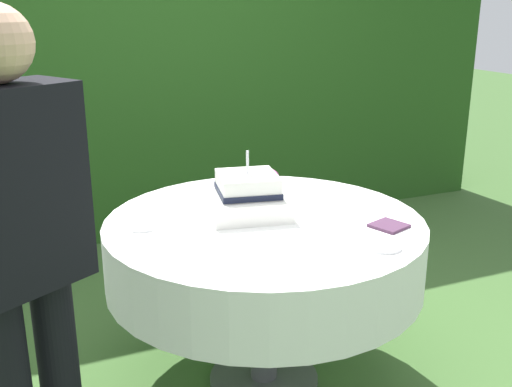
{
  "coord_description": "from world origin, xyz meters",
  "views": [
    {
      "loc": [
        -0.94,
        -2.11,
        1.6
      ],
      "look_at": [
        -0.02,
        0.05,
        0.85
      ],
      "focal_mm": 42.57,
      "sensor_mm": 36.0,
      "label": 1
    }
  ],
  "objects": [
    {
      "name": "foliage_hedge",
      "position": [
        0.0,
        2.2,
        1.29
      ],
      "size": [
        5.48,
        0.64,
        2.57
      ],
      "primitive_type": "cube",
      "color": "#234C19",
      "rests_on": "ground_plane"
    },
    {
      "name": "standing_person",
      "position": [
        -0.93,
        -0.46,
        0.93
      ],
      "size": [
        0.41,
        0.35,
        1.6
      ],
      "color": "black",
      "rests_on": "ground_plane"
    },
    {
      "name": "cake_table",
      "position": [
        0.0,
        0.0,
        0.62
      ],
      "size": [
        1.3,
        1.3,
        0.75
      ],
      "color": "#4C4C51",
      "rests_on": "ground_plane"
    },
    {
      "name": "wedding_cake",
      "position": [
        -0.03,
        0.1,
        0.83
      ],
      "size": [
        0.38,
        0.38,
        0.27
      ],
      "color": "white",
      "rests_on": "cake_table"
    },
    {
      "name": "serving_plate_far",
      "position": [
        0.27,
        -0.44,
        0.76
      ],
      "size": [
        0.12,
        0.12,
        0.01
      ],
      "primitive_type": "cylinder",
      "color": "white",
      "rests_on": "cake_table"
    },
    {
      "name": "serving_plate_near",
      "position": [
        0.03,
        0.46,
        0.76
      ],
      "size": [
        0.15,
        0.15,
        0.01
      ],
      "primitive_type": "cylinder",
      "color": "white",
      "rests_on": "cake_table"
    },
    {
      "name": "serving_plate_left",
      "position": [
        -0.47,
        0.1,
        0.76
      ],
      "size": [
        0.11,
        0.11,
        0.01
      ],
      "primitive_type": "cylinder",
      "color": "white",
      "rests_on": "cake_table"
    },
    {
      "name": "napkin_stack",
      "position": [
        0.41,
        -0.27,
        0.76
      ],
      "size": [
        0.16,
        0.16,
        0.01
      ],
      "primitive_type": "cube",
      "rotation": [
        0.0,
        0.0,
        0.34
      ],
      "color": "#4C2D47",
      "rests_on": "cake_table"
    },
    {
      "name": "ground_plane",
      "position": [
        0.0,
        0.0,
        0.0
      ],
      "size": [
        20.0,
        20.0,
        0.0
      ],
      "primitive_type": "plane",
      "color": "#3D602D"
    }
  ]
}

